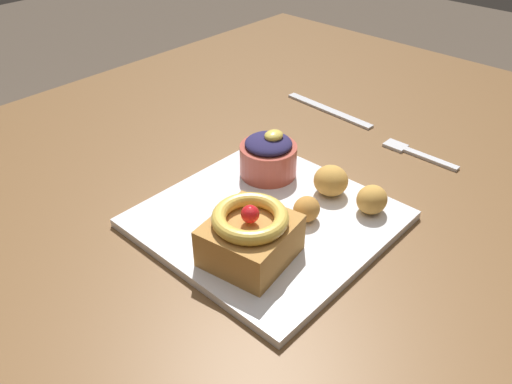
{
  "coord_description": "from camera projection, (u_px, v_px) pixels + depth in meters",
  "views": [
    {
      "loc": [
        -0.37,
        -0.46,
        1.15
      ],
      "look_at": [
        0.03,
        -0.09,
        0.77
      ],
      "focal_mm": 35.95,
      "sensor_mm": 36.0,
      "label": 1
    }
  ],
  "objects": [
    {
      "name": "fritter_back",
      "position": [
        372.0,
        200.0,
        0.67
      ],
      "size": [
        0.04,
        0.04,
        0.04
      ],
      "primitive_type": "ellipsoid",
      "color": "gold",
      "rests_on": "front_plate"
    },
    {
      "name": "berry_ramekin",
      "position": [
        268.0,
        156.0,
        0.74
      ],
      "size": [
        0.08,
        0.08,
        0.07
      ],
      "color": "#B24C3D",
      "rests_on": "front_plate"
    },
    {
      "name": "fritter_front",
      "position": [
        307.0,
        209.0,
        0.66
      ],
      "size": [
        0.04,
        0.03,
        0.03
      ],
      "primitive_type": "ellipsoid",
      "color": "#BC7F38",
      "rests_on": "front_plate"
    },
    {
      "name": "fritter_middle",
      "position": [
        331.0,
        181.0,
        0.7
      ],
      "size": [
        0.05,
        0.05,
        0.04
      ],
      "primitive_type": "ellipsoid",
      "color": "gold",
      "rests_on": "front_plate"
    },
    {
      "name": "fork",
      "position": [
        415.0,
        153.0,
        0.82
      ],
      "size": [
        0.03,
        0.13,
        0.0
      ],
      "rotation": [
        0.0,
        0.0,
        1.57
      ],
      "color": "silver",
      "rests_on": "dining_table"
    },
    {
      "name": "cake_slice",
      "position": [
        250.0,
        235.0,
        0.59
      ],
      "size": [
        0.11,
        0.11,
        0.07
      ],
      "rotation": [
        0.0,
        0.0,
        0.16
      ],
      "color": "#B77F3D",
      "rests_on": "front_plate"
    },
    {
      "name": "knife",
      "position": [
        329.0,
        110.0,
        0.95
      ],
      "size": [
        0.03,
        0.19,
        0.0
      ],
      "primitive_type": "cube",
      "rotation": [
        0.0,
        0.0,
        1.51
      ],
      "color": "silver",
      "rests_on": "dining_table"
    },
    {
      "name": "dining_table",
      "position": [
        199.0,
        245.0,
        0.77
      ],
      "size": [
        1.56,
        1.0,
        0.73
      ],
      "color": "brown",
      "rests_on": "ground_plane"
    },
    {
      "name": "front_plate",
      "position": [
        267.0,
        219.0,
        0.68
      ],
      "size": [
        0.29,
        0.29,
        0.01
      ],
      "primitive_type": "cube",
      "color": "white",
      "rests_on": "dining_table"
    }
  ]
}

